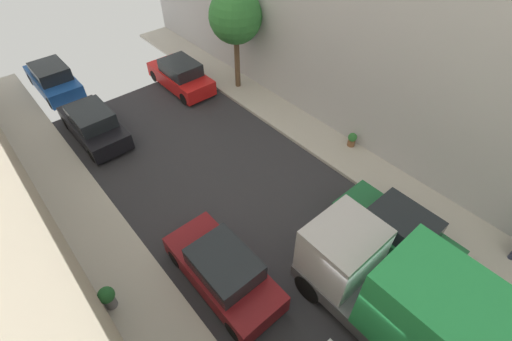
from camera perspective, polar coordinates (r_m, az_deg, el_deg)
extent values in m
plane|color=#2D2D33|center=(12.26, 17.04, -20.44)|extent=(32.00, 32.00, 0.00)
cube|color=#B7B2A8|center=(15.20, 28.32, -7.33)|extent=(2.00, 44.00, 0.15)
cube|color=maroon|center=(11.79, -5.27, -15.80)|extent=(1.76, 4.20, 0.76)
cube|color=#1E2328|center=(11.12, -5.03, -14.53)|extent=(1.56, 2.10, 0.64)
cylinder|color=black|center=(12.56, -12.50, -13.39)|extent=(0.22, 0.64, 0.64)
cylinder|color=black|center=(12.93, -6.60, -9.77)|extent=(0.22, 0.64, 0.64)
cylinder|color=black|center=(11.24, -3.45, -23.90)|extent=(0.22, 0.64, 0.64)
cylinder|color=black|center=(11.65, 2.93, -19.24)|extent=(0.22, 0.64, 0.64)
cube|color=black|center=(18.31, -24.21, 6.25)|extent=(1.76, 4.20, 0.76)
cube|color=#1E2328|center=(17.81, -24.68, 7.79)|extent=(1.56, 2.10, 0.64)
cylinder|color=black|center=(19.61, -27.75, 6.72)|extent=(0.22, 0.64, 0.64)
cylinder|color=black|center=(19.85, -23.70, 8.72)|extent=(0.22, 0.64, 0.64)
cylinder|color=black|center=(17.09, -24.34, 2.19)|extent=(0.22, 0.64, 0.64)
cylinder|color=black|center=(17.36, -19.79, 4.51)|extent=(0.22, 0.64, 0.64)
cube|color=#194799|center=(22.83, -29.31, 12.14)|extent=(1.76, 4.20, 0.76)
cube|color=#1E2328|center=(22.40, -29.82, 13.48)|extent=(1.56, 2.10, 0.64)
cylinder|color=black|center=(24.23, -31.95, 12.16)|extent=(0.22, 0.64, 0.64)
cylinder|color=black|center=(24.42, -28.59, 13.78)|extent=(0.22, 0.64, 0.64)
cylinder|color=black|center=(21.49, -29.69, 9.26)|extent=(0.22, 0.64, 0.64)
cylinder|color=black|center=(21.71, -25.96, 11.09)|extent=(0.22, 0.64, 0.64)
cube|color=#1E6638|center=(13.45, 21.01, -9.11)|extent=(1.76, 4.20, 0.76)
cube|color=#1E2328|center=(12.90, 22.34, -7.62)|extent=(1.56, 2.10, 0.64)
cylinder|color=black|center=(13.53, 13.63, -7.77)|extent=(0.22, 0.64, 0.64)
cylinder|color=black|center=(14.47, 17.50, -4.42)|extent=(0.22, 0.64, 0.64)
cylinder|color=black|center=(12.96, 24.54, -15.54)|extent=(0.22, 0.64, 0.64)
cylinder|color=black|center=(13.93, 27.78, -11.41)|extent=(0.22, 0.64, 0.64)
cube|color=red|center=(20.80, -11.82, 14.12)|extent=(1.76, 4.20, 0.76)
cube|color=#1E2328|center=(20.35, -11.88, 15.67)|extent=(1.56, 2.10, 0.64)
cylinder|color=black|center=(21.84, -15.72, 14.25)|extent=(0.22, 0.64, 0.64)
cylinder|color=black|center=(22.43, -12.18, 15.75)|extent=(0.22, 0.64, 0.64)
cylinder|color=black|center=(19.43, -11.21, 11.08)|extent=(0.22, 0.64, 0.64)
cylinder|color=black|center=(20.09, -7.41, 12.79)|extent=(0.22, 0.64, 0.64)
cube|color=#4C4C51|center=(11.54, 22.36, -22.03)|extent=(2.20, 6.60, 0.50)
cube|color=#B7B7BC|center=(10.95, 13.49, -11.97)|extent=(2.10, 1.80, 1.70)
cube|color=green|center=(10.32, 29.53, -21.75)|extent=(2.24, 4.20, 2.40)
cylinder|color=black|center=(11.70, 8.40, -17.82)|extent=(0.30, 0.96, 0.96)
cylinder|color=black|center=(12.62, 14.61, -12.27)|extent=(0.30, 0.96, 0.96)
cylinder|color=brown|center=(19.85, -3.00, 16.77)|extent=(0.28, 0.28, 2.81)
sphere|color=#2D7233|center=(18.86, -3.29, 23.19)|extent=(2.61, 2.61, 2.61)
cylinder|color=brown|center=(16.81, 14.85, 4.29)|extent=(0.33, 0.33, 0.30)
sphere|color=#2D7233|center=(16.62, 15.04, 5.10)|extent=(0.39, 0.39, 0.39)
cylinder|color=slate|center=(12.32, -22.10, -18.68)|extent=(0.36, 0.36, 0.43)
sphere|color=#23602D|center=(11.97, -22.64, -17.75)|extent=(0.50, 0.50, 0.50)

